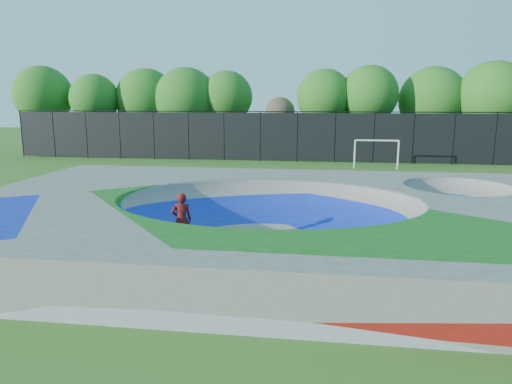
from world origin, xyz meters
TOP-DOWN VIEW (x-y plane):
  - ground at (0.00, 0.00)m, footprint 120.00×120.00m
  - skate_deck at (0.00, 0.00)m, footprint 22.00×14.00m
  - skater at (-2.81, -1.31)m, footprint 0.81×0.68m
  - skateboard at (-2.81, -1.31)m, footprint 0.79×0.57m
  - soccer_goal at (5.91, 17.98)m, footprint 3.20×0.12m
  - fence at (0.00, 21.00)m, footprint 48.09×0.09m
  - treeline at (0.26, 25.64)m, footprint 53.09×7.43m

SIDE VIEW (x-z plane):
  - ground at x=0.00m, z-range 0.00..0.00m
  - skateboard at x=-2.81m, z-range 0.00..0.05m
  - skate_deck at x=0.00m, z-range 0.00..1.50m
  - skater at x=-2.81m, z-range 0.00..1.89m
  - soccer_goal at x=5.91m, z-range 0.41..2.52m
  - fence at x=0.00m, z-range 0.08..4.12m
  - treeline at x=0.26m, z-range 1.07..9.16m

